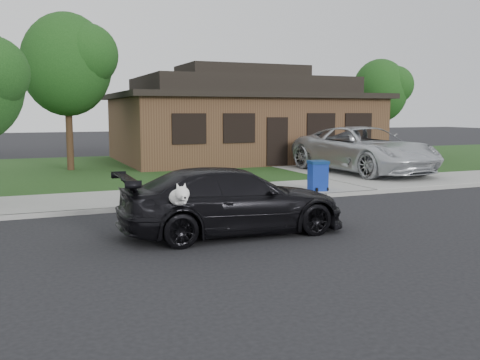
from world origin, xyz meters
name	(u,v)px	position (x,y,z in m)	size (l,w,h in m)	color
ground	(335,226)	(0.00, 0.00, 0.00)	(120.00, 120.00, 0.00)	black
sidewalk	(247,192)	(0.00, 5.00, 0.06)	(60.00, 3.00, 0.12)	gray
curb	(268,199)	(0.00, 3.50, 0.06)	(60.00, 0.12, 0.12)	gray
lawn	(176,167)	(0.00, 13.00, 0.07)	(60.00, 13.00, 0.13)	#193814
driveway	(328,168)	(6.00, 10.00, 0.07)	(4.50, 13.00, 0.14)	gray
sedan	(233,201)	(-2.39, 0.18, 0.69)	(4.77, 2.27, 1.38)	black
minivan	(364,150)	(6.09, 7.54, 1.04)	(2.99, 6.47, 1.80)	silver
recycling_bin	(318,175)	(1.99, 4.12, 0.58)	(0.64, 0.64, 0.91)	navy
house	(242,119)	(4.00, 15.00, 2.13)	(12.60, 8.60, 4.65)	#422B1C
tree_0	(71,63)	(-4.34, 12.88, 4.48)	(3.78, 3.60, 6.34)	#332114
tree_1	(383,90)	(12.14, 14.40, 3.71)	(3.15, 3.00, 5.25)	#332114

